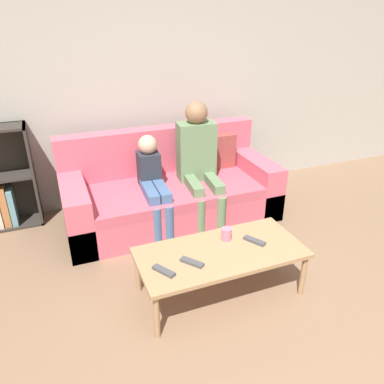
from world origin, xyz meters
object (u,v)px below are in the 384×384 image
(coffee_table, at_px, (221,255))
(cup_near, at_px, (226,234))
(person_adult, at_px, (198,155))
(tv_remote_1, at_px, (192,262))
(couch, at_px, (170,192))
(person_child, at_px, (153,180))
(tv_remote_0, at_px, (254,241))
(tv_remote_2, at_px, (164,271))

(coffee_table, bearing_deg, cup_near, 49.72)
(cup_near, bearing_deg, coffee_table, -130.28)
(person_adult, height_order, tv_remote_1, person_adult)
(couch, height_order, person_child, person_child)
(couch, bearing_deg, tv_remote_0, -78.79)
(coffee_table, xyz_separation_m, person_child, (-0.18, 1.09, 0.16))
(person_adult, relative_size, tv_remote_1, 7.09)
(coffee_table, distance_m, tv_remote_0, 0.29)
(person_child, height_order, cup_near, person_child)
(couch, height_order, tv_remote_0, couch)
(person_adult, relative_size, tv_remote_0, 6.80)
(cup_near, bearing_deg, person_child, 106.23)
(tv_remote_0, bearing_deg, tv_remote_1, 158.03)
(couch, bearing_deg, person_adult, -18.01)
(coffee_table, xyz_separation_m, tv_remote_2, (-0.45, -0.08, 0.04))
(couch, xyz_separation_m, tv_remote_2, (-0.49, -1.32, 0.11))
(cup_near, bearing_deg, couch, 93.28)
(tv_remote_2, bearing_deg, tv_remote_1, -25.64)
(couch, distance_m, tv_remote_2, 1.41)
(person_adult, bearing_deg, tv_remote_1, -108.54)
(person_adult, xyz_separation_m, tv_remote_1, (-0.55, -1.22, -0.28))
(tv_remote_2, bearing_deg, cup_near, -10.84)
(couch, distance_m, cup_near, 1.13)
(coffee_table, distance_m, cup_near, 0.18)
(couch, xyz_separation_m, person_child, (-0.22, -0.15, 0.22))
(tv_remote_0, bearing_deg, couch, 71.29)
(person_child, height_order, tv_remote_0, person_child)
(tv_remote_1, bearing_deg, tv_remote_0, -29.42)
(person_adult, height_order, person_child, person_adult)
(coffee_table, xyz_separation_m, tv_remote_0, (0.28, 0.01, 0.04))
(couch, distance_m, coffee_table, 1.24)
(person_child, relative_size, cup_near, 9.36)
(person_child, distance_m, tv_remote_2, 1.21)
(coffee_table, bearing_deg, tv_remote_2, -169.85)
(coffee_table, height_order, tv_remote_2, tv_remote_2)
(person_child, xyz_separation_m, tv_remote_1, (-0.07, -1.15, -0.12))
(couch, bearing_deg, tv_remote_1, -102.27)
(coffee_table, relative_size, tv_remote_0, 6.99)
(person_child, bearing_deg, tv_remote_2, -100.14)
(tv_remote_2, bearing_deg, person_child, 46.13)
(tv_remote_1, distance_m, tv_remote_2, 0.21)
(tv_remote_0, bearing_deg, cup_near, 118.79)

